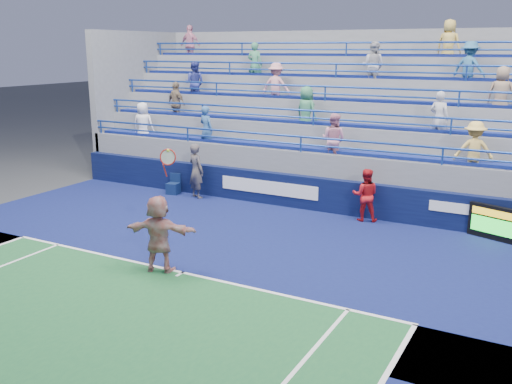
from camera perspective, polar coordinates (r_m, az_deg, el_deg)
The scene contains 8 objects.
ground at distance 13.68m, azimuth -7.36°, elevation -8.08°, with size 120.00×120.00×0.00m, color #333538.
sponsor_wall at distance 18.88m, azimuth 4.18°, elevation 0.05°, with size 18.00×0.32×1.10m.
bleacher_stand at distance 22.10m, azimuth 8.28°, elevation 4.66°, with size 18.00×5.60×6.13m.
serve_speed_board at distance 17.01m, azimuth 22.64°, elevation -2.86°, with size 1.37×0.60×0.97m.
judge_chair at distance 20.86m, azimuth -8.25°, elevation 0.42°, with size 0.48×0.48×0.74m.
tennis_player at distance 13.58m, azimuth -9.69°, elevation -4.12°, with size 1.81×1.02×2.99m.
line_judge at distance 20.10m, azimuth -6.00°, elevation 2.11°, with size 0.71×0.46×1.94m, color #141B37.
ball_girl at distance 17.63m, azimuth 10.88°, elevation -0.31°, with size 0.79×0.62×1.63m, color red.
Camera 1 is at (7.52, -10.19, 5.17)m, focal length 40.00 mm.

